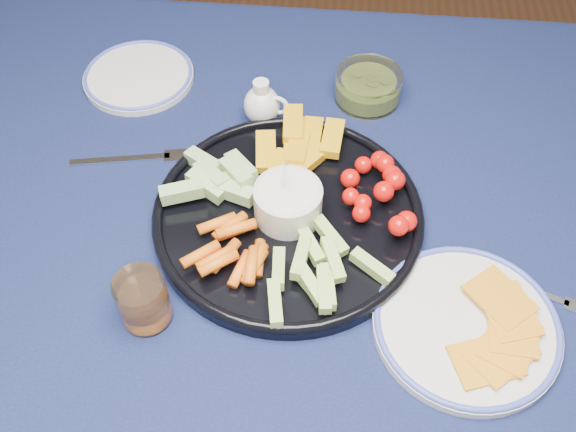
# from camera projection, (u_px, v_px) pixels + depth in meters

# --- Properties ---
(dining_table) EXTENTS (1.67, 1.07, 0.75)m
(dining_table) POSITION_uv_depth(u_px,v_px,m) (316.00, 251.00, 1.03)
(dining_table) COLOR #472717
(dining_table) RESTS_ON ground
(crudite_platter) EXTENTS (0.40, 0.40, 0.13)m
(crudite_platter) POSITION_uv_depth(u_px,v_px,m) (286.00, 211.00, 0.94)
(crudite_platter) COLOR black
(crudite_platter) RESTS_ON dining_table
(creamer_pitcher) EXTENTS (0.08, 0.06, 0.08)m
(creamer_pitcher) POSITION_uv_depth(u_px,v_px,m) (262.00, 105.00, 1.06)
(creamer_pitcher) COLOR silver
(creamer_pitcher) RESTS_ON dining_table
(pickle_bowl) EXTENTS (0.11, 0.11, 0.05)m
(pickle_bowl) POSITION_uv_depth(u_px,v_px,m) (368.00, 88.00, 1.10)
(pickle_bowl) COLOR white
(pickle_bowl) RESTS_ON dining_table
(cheese_plate) EXTENTS (0.25, 0.25, 0.03)m
(cheese_plate) POSITION_uv_depth(u_px,v_px,m) (467.00, 323.00, 0.83)
(cheese_plate) COLOR silver
(cheese_plate) RESTS_ON dining_table
(juice_tumbler) EXTENTS (0.07, 0.07, 0.08)m
(juice_tumbler) POSITION_uv_depth(u_px,v_px,m) (144.00, 302.00, 0.83)
(juice_tumbler) COLOR white
(juice_tumbler) RESTS_ON dining_table
(fork_left) EXTENTS (0.19, 0.05, 0.00)m
(fork_left) POSITION_uv_depth(u_px,v_px,m) (140.00, 158.00, 1.03)
(fork_left) COLOR silver
(fork_left) RESTS_ON dining_table
(fork_right) EXTENTS (0.14, 0.07, 0.00)m
(fork_right) POSITION_uv_depth(u_px,v_px,m) (542.00, 294.00, 0.87)
(fork_right) COLOR silver
(fork_right) RESTS_ON dining_table
(side_plate_extra) EXTENTS (0.20, 0.20, 0.02)m
(side_plate_extra) POSITION_uv_depth(u_px,v_px,m) (139.00, 76.00, 1.15)
(side_plate_extra) COLOR silver
(side_plate_extra) RESTS_ON dining_table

